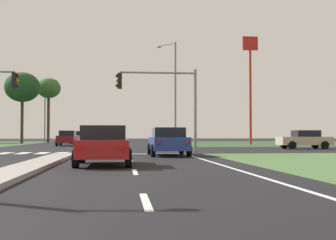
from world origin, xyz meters
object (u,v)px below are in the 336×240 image
at_px(car_silver_fourth, 79,137).
at_px(fastfood_pole_sign, 250,66).
at_px(street_lamp_fourth, 46,107).
at_px(treeline_fourth, 49,89).
at_px(car_maroon_near, 67,138).
at_px(car_red_fifth, 104,145).
at_px(treeline_third, 22,88).
at_px(car_blue_second, 168,141).
at_px(traffic_signal_near_right, 165,94).
at_px(pedestrian_at_median, 92,133).
at_px(street_lamp_third, 174,88).
at_px(car_beige_third, 304,139).

height_order(car_silver_fourth, fastfood_pole_sign, fastfood_pole_sign).
relative_size(street_lamp_fourth, treeline_fourth, 1.04).
xyz_separation_m(car_maroon_near, car_red_fifth, (4.82, -29.29, -0.04)).
xyz_separation_m(car_silver_fourth, treeline_third, (-7.67, 2.32, 6.59)).
bearing_deg(car_blue_second, car_silver_fourth, 103.38).
bearing_deg(treeline_third, car_maroon_near, -61.58).
relative_size(traffic_signal_near_right, fastfood_pole_sign, 0.41).
bearing_deg(pedestrian_at_median, car_silver_fourth, -155.69).
xyz_separation_m(street_lamp_third, fastfood_pole_sign, (9.85, 6.47, 3.38)).
distance_m(car_silver_fourth, street_lamp_third, 18.04).
xyz_separation_m(car_beige_third, traffic_signal_near_right, (-12.14, -7.71, 2.84)).
xyz_separation_m(car_maroon_near, treeline_third, (-7.58, 14.01, 6.60)).
bearing_deg(car_beige_third, traffic_signal_near_right, 122.40).
bearing_deg(traffic_signal_near_right, car_beige_third, 32.40).
bearing_deg(car_red_fifth, traffic_signal_near_right, 71.68).
bearing_deg(street_lamp_third, car_blue_second, -97.70).
height_order(car_silver_fourth, pedestrian_at_median, pedestrian_at_median).
distance_m(car_maroon_near, street_lamp_third, 12.02).
xyz_separation_m(pedestrian_at_median, fastfood_pole_sign, (18.11, 4.52, 7.92)).
relative_size(car_maroon_near, treeline_fourth, 0.47).
xyz_separation_m(car_blue_second, street_lamp_third, (2.69, 19.85, 5.03)).
bearing_deg(traffic_signal_near_right, car_maroon_near, 112.79).
xyz_separation_m(car_maroon_near, car_blue_second, (8.06, -21.83, -0.01)).
bearing_deg(street_lamp_fourth, car_red_fifth, -78.30).
bearing_deg(traffic_signal_near_right, pedestrian_at_median, 106.29).
xyz_separation_m(fastfood_pole_sign, treeline_third, (-28.17, 9.52, -1.80)).
height_order(car_silver_fourth, street_lamp_fourth, street_lamp_fourth).
xyz_separation_m(car_beige_third, fastfood_pole_sign, (0.33, 16.11, 8.43)).
relative_size(traffic_signal_near_right, treeline_third, 0.55).
relative_size(pedestrian_at_median, fastfood_pole_sign, 0.15).
bearing_deg(fastfood_pole_sign, car_blue_second, -115.46).
xyz_separation_m(traffic_signal_near_right, treeline_fourth, (-13.13, 38.52, 4.15)).
bearing_deg(car_red_fifth, treeline_third, 105.99).
height_order(car_maroon_near, pedestrian_at_median, pedestrian_at_median).
xyz_separation_m(car_blue_second, car_silver_fourth, (-7.97, 33.52, 0.03)).
xyz_separation_m(car_maroon_near, treeline_fourth, (-5.01, 19.19, 6.96)).
xyz_separation_m(street_lamp_fourth, treeline_fourth, (0.94, -3.54, 2.36)).
relative_size(street_lamp_fourth, pedestrian_at_median, 5.20).
bearing_deg(car_silver_fourth, treeline_third, -16.85).
bearing_deg(street_lamp_fourth, fastfood_pole_sign, -34.50).
distance_m(traffic_signal_near_right, fastfood_pole_sign, 27.46).
xyz_separation_m(car_red_fifth, treeline_third, (-12.41, 43.30, 6.64)).
bearing_deg(car_silver_fourth, car_blue_second, 103.38).
xyz_separation_m(traffic_signal_near_right, fastfood_pole_sign, (12.47, 23.82, 5.59)).
xyz_separation_m(street_lamp_third, pedestrian_at_median, (-8.26, 1.95, -4.53)).
xyz_separation_m(car_maroon_near, car_silver_fourth, (0.08, 11.69, 0.02)).
bearing_deg(car_maroon_near, treeline_fourth, -75.38).
distance_m(car_blue_second, car_red_fifth, 8.13).
height_order(car_silver_fourth, treeline_fourth, treeline_fourth).
bearing_deg(treeline_fourth, traffic_signal_near_right, -71.18).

